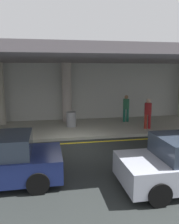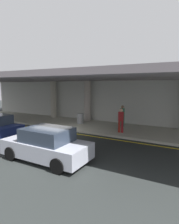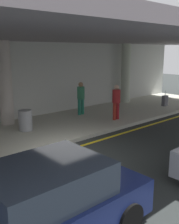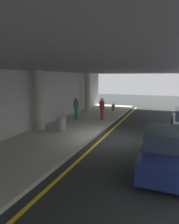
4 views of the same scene
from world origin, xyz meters
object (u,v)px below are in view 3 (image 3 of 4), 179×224
Objects in this scene: support_column_left_mid at (5,84)px; car_navy at (43,207)px; support_column_center at (126,73)px; suitcase_upright_primary at (165,101)px; trash_bin_steel at (25,120)px; traveler_with_luggage at (116,100)px; person_waiting_for_ride at (81,96)px.

car_navy is at bearing -110.92° from support_column_left_mid.
support_column_center is at bearing 0.00° from support_column_left_mid.
suitcase_upright_primary is 8.77m from trash_bin_steel.
traveler_with_luggage is at bearing -32.69° from support_column_left_mid.
car_navy is at bearing -116.12° from trash_bin_steel.
person_waiting_for_ride is (6.51, 6.71, 0.40)m from car_navy.
suitcase_upright_primary is at bearing -15.39° from support_column_left_mid.
traveler_with_luggage is at bearing -17.21° from trash_bin_steel.
traveler_with_luggage is at bearing -176.50° from suitcase_upright_primary.
car_navy is (-2.87, -7.51, -1.26)m from support_column_left_mid.
car_navy is 2.44× the size of person_waiting_for_ride.
support_column_center is at bearing 35.48° from traveler_with_luggage.
person_waiting_for_ride is 1.98× the size of trash_bin_steel.
traveler_with_luggage is 2.00m from person_waiting_for_ride.
suitcase_upright_primary is at bearing -6.50° from trash_bin_steel.
suitcase_upright_primary is (11.69, 5.08, -0.25)m from car_navy.
support_column_center is 2.97m from suitcase_upright_primary.
traveler_with_luggage is at bearing -109.89° from person_waiting_for_ride.
car_navy is 8.57m from traveler_with_luggage.
traveler_with_luggage is 4.65m from suitcase_upright_primary.
support_column_left_mid is 1.00× the size of support_column_center.
support_column_left_mid is 9.27m from suitcase_upright_primary.
traveler_with_luggage and person_waiting_for_ride have the same top height.
car_navy reaches higher than suitcase_upright_primary.
car_navy is 9.35m from person_waiting_for_ride.
suitcase_upright_primary is (5.18, -1.63, -0.65)m from person_waiting_for_ride.
person_waiting_for_ride is at bearing -12.39° from support_column_left_mid.
support_column_left_mid reaches higher than person_waiting_for_ride.
support_column_center is 4.29× the size of trash_bin_steel.
suitcase_upright_primary is (8.82, -2.43, -1.51)m from support_column_left_mid.
traveler_with_luggage is 1.00× the size of person_waiting_for_ride.
support_column_center is at bearing 10.30° from trash_bin_steel.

